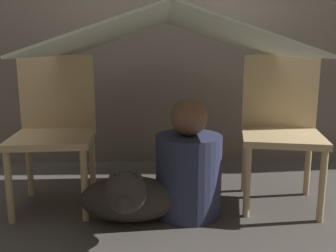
% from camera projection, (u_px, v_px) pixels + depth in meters
% --- Properties ---
extents(ground_plane, '(8.80, 8.80, 0.00)m').
position_uv_depth(ground_plane, '(169.00, 216.00, 2.03)').
color(ground_plane, '#47423D').
extents(wall_back, '(7.00, 0.05, 2.50)m').
position_uv_depth(wall_back, '(165.00, 0.00, 2.79)').
color(wall_back, '#6B6056').
rests_on(wall_back, ground_plane).
extents(chair_left, '(0.46, 0.46, 0.86)m').
position_uv_depth(chair_left, '(55.00, 124.00, 2.13)').
color(chair_left, '#D1B27F').
rests_on(chair_left, ground_plane).
extents(chair_right, '(0.51, 0.51, 0.86)m').
position_uv_depth(chair_right, '(281.00, 123.00, 2.16)').
color(chair_right, '#D1B27F').
rests_on(chair_right, ground_plane).
extents(sheet_canopy, '(1.28, 1.19, 0.22)m').
position_uv_depth(sheet_canopy, '(168.00, 34.00, 1.97)').
color(sheet_canopy, silver).
extents(person_front, '(0.35, 0.35, 0.63)m').
position_uv_depth(person_front, '(189.00, 169.00, 2.01)').
color(person_front, '#2D3351').
rests_on(person_front, ground_plane).
extents(dog, '(0.51, 0.42, 0.36)m').
position_uv_depth(dog, '(129.00, 197.00, 1.88)').
color(dog, '#332D28').
rests_on(dog, ground_plane).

